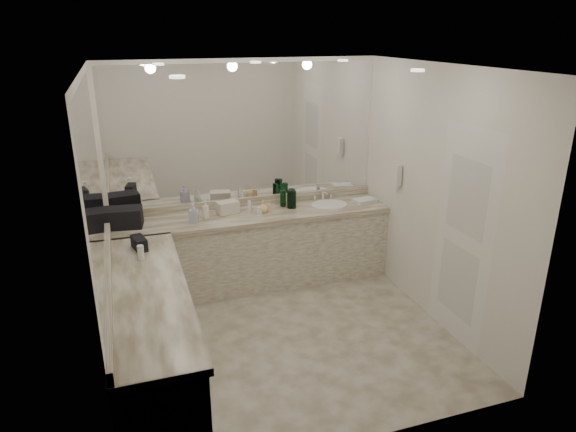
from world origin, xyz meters
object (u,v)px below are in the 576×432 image
object	(u,v)px
black_toiletry_bag	(124,217)
hand_towel	(365,200)
soap_bottle_c	(263,207)
sink	(329,205)
wall_phone	(397,175)
soap_bottle_a	(206,210)
soap_bottle_b	(194,213)
cream_cosmetic_case	(228,208)

from	to	relation	value
black_toiletry_bag	hand_towel	world-z (taller)	black_toiletry_bag
soap_bottle_c	hand_towel	bearing A→B (deg)	-0.92
sink	black_toiletry_bag	size ratio (longest dim) A/B	1.14
wall_phone	hand_towel	world-z (taller)	wall_phone
sink	black_toiletry_bag	distance (m)	2.37
soap_bottle_c	wall_phone	bearing A→B (deg)	-18.31
wall_phone	soap_bottle_c	xyz separation A→B (m)	(-1.44, 0.48, -0.38)
wall_phone	black_toiletry_bag	size ratio (longest dim) A/B	0.62
black_toiletry_bag	soap_bottle_c	distance (m)	1.54
black_toiletry_bag	soap_bottle_c	world-z (taller)	black_toiletry_bag
hand_towel	wall_phone	bearing A→B (deg)	-71.22
soap_bottle_a	soap_bottle_b	distance (m)	0.15
soap_bottle_a	sink	bearing A→B (deg)	0.57
sink	soap_bottle_c	world-z (taller)	soap_bottle_c
soap_bottle_b	black_toiletry_bag	bearing A→B (deg)	173.23
soap_bottle_a	black_toiletry_bag	bearing A→B (deg)	177.90
black_toiletry_bag	soap_bottle_a	bearing A→B (deg)	-2.10
black_toiletry_bag	soap_bottle_b	xyz separation A→B (m)	(0.73, -0.09, -0.00)
soap_bottle_b	soap_bottle_a	bearing A→B (deg)	21.24
hand_towel	soap_bottle_c	bearing A→B (deg)	179.08
wall_phone	soap_bottle_c	world-z (taller)	wall_phone
hand_towel	black_toiletry_bag	bearing A→B (deg)	178.75
black_toiletry_bag	soap_bottle_b	world-z (taller)	black_toiletry_bag
cream_cosmetic_case	soap_bottle_b	xyz separation A→B (m)	(-0.41, -0.16, 0.04)
soap_bottle_a	soap_bottle_c	size ratio (longest dim) A/B	1.45
cream_cosmetic_case	soap_bottle_c	world-z (taller)	soap_bottle_c
soap_bottle_c	soap_bottle_b	bearing A→B (deg)	-176.73
hand_towel	sink	bearing A→B (deg)	174.36
sink	soap_bottle_a	xyz separation A→B (m)	(-1.50, -0.01, 0.11)
soap_bottle_a	soap_bottle_c	world-z (taller)	soap_bottle_a
wall_phone	cream_cosmetic_case	size ratio (longest dim) A/B	0.99
hand_towel	soap_bottle_a	distance (m)	1.95
wall_phone	soap_bottle_b	distance (m)	2.31
sink	black_toiletry_bag	world-z (taller)	black_toiletry_bag
sink	soap_bottle_c	xyz separation A→B (m)	(-0.83, -0.02, 0.08)
soap_bottle_b	soap_bottle_c	xyz separation A→B (m)	(0.80, 0.05, -0.03)
wall_phone	soap_bottle_a	xyz separation A→B (m)	(-2.10, 0.49, -0.34)
black_toiletry_bag	cream_cosmetic_case	size ratio (longest dim) A/B	1.59
sink	soap_bottle_b	distance (m)	1.64
cream_cosmetic_case	hand_towel	distance (m)	1.68
black_toiletry_bag	cream_cosmetic_case	bearing A→B (deg)	3.47
sink	hand_towel	xyz separation A→B (m)	(0.45, -0.04, 0.03)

